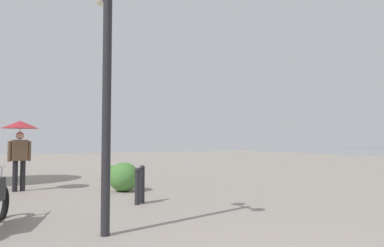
% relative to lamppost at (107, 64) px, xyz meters
% --- Properties ---
extents(lamppost, '(0.98, 0.28, 4.02)m').
position_rel_lamppost_xyz_m(lamppost, '(0.00, 0.00, 0.00)').
color(lamppost, '#232328').
rests_on(lamppost, ground).
extents(pedestrian, '(1.00, 1.00, 2.03)m').
position_rel_lamppost_xyz_m(pedestrian, '(5.62, 1.14, -1.08)').
color(pedestrian, black).
rests_on(pedestrian, ground).
extents(bollard_near, '(0.13, 0.13, 0.84)m').
position_rel_lamppost_xyz_m(bollard_near, '(2.14, -1.24, -2.24)').
color(bollard_near, '#232328').
rests_on(bollard_near, ground).
extents(bollard_mid, '(0.13, 0.13, 0.88)m').
position_rel_lamppost_xyz_m(bollard_mid, '(2.30, -1.41, -2.22)').
color(bollard_mid, '#232328').
rests_on(bollard_mid, ground).
extents(shrub_low, '(0.97, 0.87, 0.83)m').
position_rel_lamppost_xyz_m(shrub_low, '(4.22, -1.53, -2.27)').
color(shrub_low, '#477F38').
rests_on(shrub_low, ground).
extents(shrub_round, '(0.61, 0.55, 0.52)m').
position_rel_lamppost_xyz_m(shrub_round, '(7.32, -1.92, -2.42)').
color(shrub_round, '#477F38').
rests_on(shrub_round, ground).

